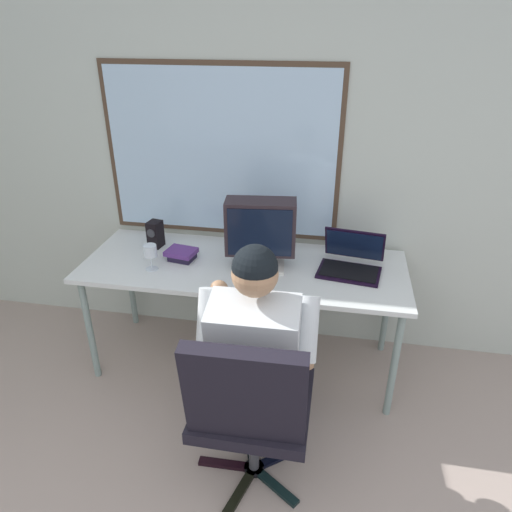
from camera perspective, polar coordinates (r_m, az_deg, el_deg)
name	(u,v)px	position (r m, az deg, el deg)	size (l,w,h in m)	color
wall_rear	(265,137)	(2.88, 1.16, 14.21)	(5.52, 0.08, 2.74)	beige
desk	(244,272)	(2.76, -1.51, -2.00)	(1.88, 0.71, 0.72)	gray
office_chair	(250,404)	(2.09, -0.75, -17.55)	(0.53, 0.57, 0.94)	black
person_seated	(259,347)	(2.22, 0.39, -11.00)	(0.54, 0.77, 1.22)	#444E61
crt_monitor	(261,229)	(2.63, 0.55, 3.27)	(0.41, 0.25, 0.40)	beige
laptop	(351,259)	(2.73, 11.53, -0.40)	(0.38, 0.36, 0.22)	black
wine_glass	(150,252)	(2.71, -12.74, 0.44)	(0.08, 0.08, 0.15)	silver
desk_speaker	(155,234)	(2.99, -12.15, 2.62)	(0.09, 0.11, 0.17)	black
book_stack	(182,254)	(2.82, -9.03, 0.21)	(0.19, 0.16, 0.06)	black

